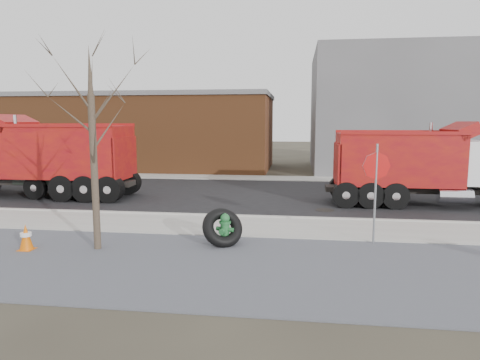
# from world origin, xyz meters

# --- Properties ---
(ground) EXTENTS (120.00, 120.00, 0.00)m
(ground) POSITION_xyz_m (0.00, 0.00, 0.00)
(ground) COLOR #383328
(ground) RESTS_ON ground
(gravel_verge) EXTENTS (60.00, 5.00, 0.03)m
(gravel_verge) POSITION_xyz_m (0.00, -3.50, 0.01)
(gravel_verge) COLOR slate
(gravel_verge) RESTS_ON ground
(sidewalk) EXTENTS (60.00, 2.50, 0.06)m
(sidewalk) POSITION_xyz_m (0.00, 0.25, 0.03)
(sidewalk) COLOR #9E9B93
(sidewalk) RESTS_ON ground
(curb) EXTENTS (60.00, 0.15, 0.11)m
(curb) POSITION_xyz_m (0.00, 1.55, 0.06)
(curb) COLOR #9E9B93
(curb) RESTS_ON ground
(road) EXTENTS (60.00, 9.40, 0.02)m
(road) POSITION_xyz_m (0.00, 6.30, 0.01)
(road) COLOR black
(road) RESTS_ON ground
(far_sidewalk) EXTENTS (60.00, 2.00, 0.06)m
(far_sidewalk) POSITION_xyz_m (0.00, 12.00, 0.03)
(far_sidewalk) COLOR #9E9B93
(far_sidewalk) RESTS_ON ground
(building_grey) EXTENTS (12.00, 10.00, 8.00)m
(building_grey) POSITION_xyz_m (9.00, 18.00, 4.00)
(building_grey) COLOR slate
(building_grey) RESTS_ON ground
(building_brick) EXTENTS (20.20, 8.20, 5.30)m
(building_brick) POSITION_xyz_m (-10.00, 17.00, 2.65)
(building_brick) COLOR brown
(building_brick) RESTS_ON ground
(bare_tree) EXTENTS (3.20, 3.20, 5.20)m
(bare_tree) POSITION_xyz_m (-3.20, -2.60, 3.30)
(bare_tree) COLOR #382D23
(bare_tree) RESTS_ON ground
(fire_hydrant) EXTENTS (0.50, 0.49, 0.89)m
(fire_hydrant) POSITION_xyz_m (0.04, -1.80, 0.41)
(fire_hydrant) COLOR #2B713C
(fire_hydrant) RESTS_ON ground
(truck_tire) EXTENTS (1.40, 1.31, 1.10)m
(truck_tire) POSITION_xyz_m (-0.02, -1.81, 0.49)
(truck_tire) COLOR black
(truck_tire) RESTS_ON ground
(stop_sign) EXTENTS (0.74, 0.14, 2.74)m
(stop_sign) POSITION_xyz_m (4.03, -1.15, 1.87)
(stop_sign) COLOR gray
(stop_sign) RESTS_ON ground
(traffic_cone_near) EXTENTS (0.37, 0.37, 0.70)m
(traffic_cone_near) POSITION_xyz_m (-4.98, -2.94, 0.35)
(traffic_cone_near) COLOR #DE5F07
(traffic_cone_near) RESTS_ON ground
(dump_truck_red_a) EXTENTS (8.09, 2.27, 3.27)m
(dump_truck_red_a) POSITION_xyz_m (6.84, 4.73, 1.67)
(dump_truck_red_a) COLOR black
(dump_truck_red_a) RESTS_ON ground
(dump_truck_red_b) EXTENTS (8.46, 2.49, 3.57)m
(dump_truck_red_b) POSITION_xyz_m (-8.98, 4.58, 1.82)
(dump_truck_red_b) COLOR black
(dump_truck_red_b) RESTS_ON ground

